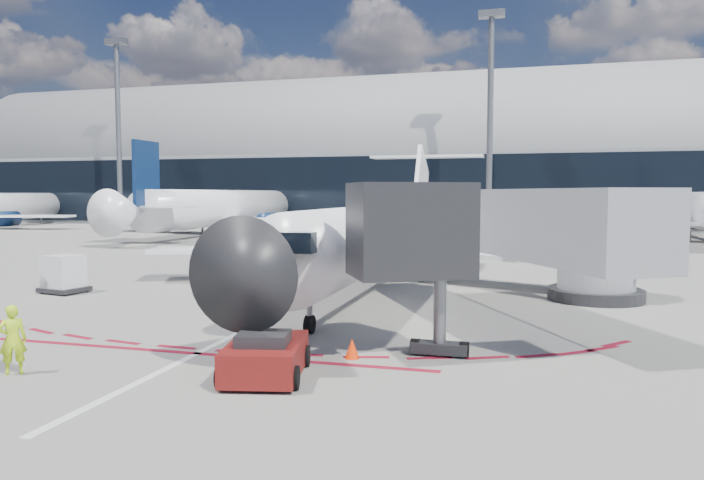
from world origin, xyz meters
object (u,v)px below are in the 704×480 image
(pushback_tug, at_px, (266,357))
(uld_container, at_px, (64,274))
(regional_jet, at_px, (384,233))
(ramp_worker, at_px, (13,339))

(pushback_tug, relative_size, uld_container, 2.20)
(regional_jet, distance_m, uld_container, 15.28)
(regional_jet, height_order, uld_container, regional_jet)
(regional_jet, height_order, pushback_tug, regional_jet)
(uld_container, bearing_deg, regional_jet, 35.55)
(regional_jet, relative_size, pushback_tug, 6.72)
(pushback_tug, height_order, ramp_worker, ramp_worker)
(regional_jet, xyz_separation_m, uld_container, (-13.76, -6.40, -1.75))
(pushback_tug, distance_m, ramp_worker, 6.49)
(pushback_tug, bearing_deg, regional_jet, 79.94)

